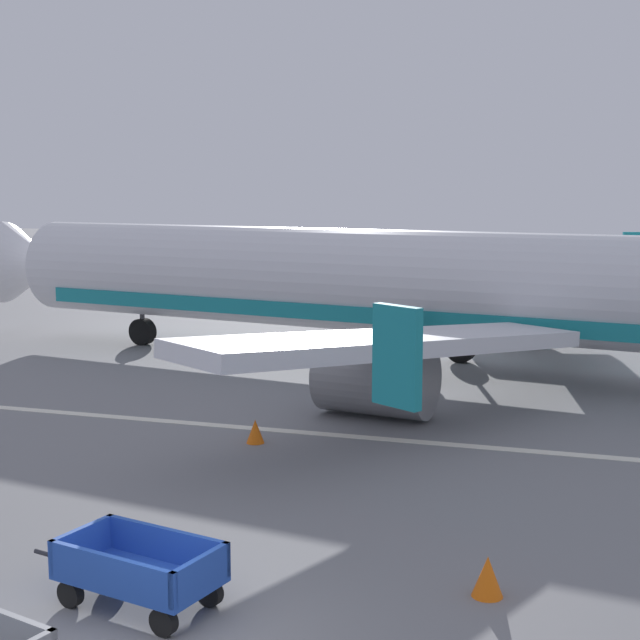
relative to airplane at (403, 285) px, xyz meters
The scene contains 6 objects.
grass_strip 39.44m from the airplane, 88.55° to the left, with size 220.00×28.00×0.06m, color #3D7033.
apron_stripe 9.75m from the airplane, 83.84° to the right, with size 120.00×0.36×0.01m, color silver.
airplane is the anchor object (origin of this frame).
baggage_cart_second_in_row 19.91m from the airplane, 89.87° to the right, with size 3.63×1.93×1.07m.
traffic_cone_near_plane 10.98m from the airplane, 98.59° to the right, with size 0.47×0.47×0.61m, color orange.
traffic_cone_mid_apron 18.73m from the airplane, 73.62° to the right, with size 0.51×0.51×0.67m, color orange.
Camera 1 is at (5.84, -11.24, 6.58)m, focal length 52.04 mm.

